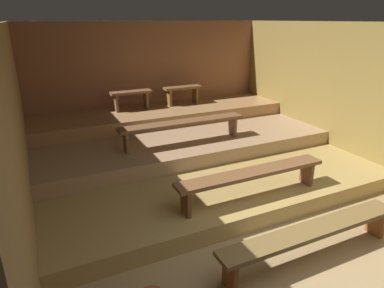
{
  "coord_description": "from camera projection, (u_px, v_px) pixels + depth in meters",
  "views": [
    {
      "loc": [
        -2.38,
        -1.65,
        2.49
      ],
      "look_at": [
        -0.14,
        3.02,
        0.56
      ],
      "focal_mm": 31.65,
      "sensor_mm": 36.0,
      "label": 1
    }
  ],
  "objects": [
    {
      "name": "ground",
      "position": [
        208.0,
        183.0,
        5.53
      ],
      "size": [
        5.96,
        6.21,
        0.08
      ],
      "primitive_type": "cube",
      "color": "tan"
    },
    {
      "name": "wall_back",
      "position": [
        150.0,
        80.0,
        7.41
      ],
      "size": [
        5.96,
        0.06,
        2.44
      ],
      "primitive_type": "cube",
      "color": "#9B6446",
      "rests_on": "ground"
    },
    {
      "name": "wall_left",
      "position": [
        17.0,
        132.0,
        4.04
      ],
      "size": [
        0.06,
        6.21,
        2.44
      ],
      "primitive_type": "cube",
      "color": "olive",
      "rests_on": "ground"
    },
    {
      "name": "wall_right",
      "position": [
        336.0,
        93.0,
        6.15
      ],
      "size": [
        0.06,
        6.21,
        2.44
      ],
      "primitive_type": "cube",
      "color": "olive",
      "rests_on": "ground"
    },
    {
      "name": "platform_lower",
      "position": [
        192.0,
        161.0,
        5.99
      ],
      "size": [
        5.16,
        4.2,
        0.24
      ],
      "primitive_type": "cube",
      "color": "tan",
      "rests_on": "ground"
    },
    {
      "name": "platform_middle",
      "position": [
        175.0,
        136.0,
        6.54
      ],
      "size": [
        5.16,
        2.7,
        0.24
      ],
      "primitive_type": "cube",
      "color": "tan",
      "rests_on": "platform_lower"
    },
    {
      "name": "platform_upper",
      "position": [
        162.0,
        115.0,
        7.07
      ],
      "size": [
        5.16,
        1.24,
        0.24
      ],
      "primitive_type": "cube",
      "color": "#AE7F51",
      "rests_on": "platform_middle"
    },
    {
      "name": "bench_floor_center",
      "position": [
        313.0,
        233.0,
        3.62
      ],
      "size": [
        2.3,
        0.28,
        0.39
      ],
      "color": "brown",
      "rests_on": "ground"
    },
    {
      "name": "bench_lower_center",
      "position": [
        252.0,
        175.0,
        4.41
      ],
      "size": [
        2.15,
        0.28,
        0.39
      ],
      "color": "brown",
      "rests_on": "platform_lower"
    },
    {
      "name": "bench_middle_center",
      "position": [
        183.0,
        125.0,
        5.69
      ],
      "size": [
        2.21,
        0.28,
        0.39
      ],
      "color": "brown",
      "rests_on": "platform_middle"
    },
    {
      "name": "bench_upper_left",
      "position": [
        131.0,
        96.0,
        6.88
      ],
      "size": [
        0.83,
        0.28,
        0.39
      ],
      "color": "brown",
      "rests_on": "platform_upper"
    },
    {
      "name": "bench_upper_right",
      "position": [
        182.0,
        91.0,
        7.34
      ],
      "size": [
        0.83,
        0.28,
        0.39
      ],
      "color": "brown",
      "rests_on": "platform_upper"
    }
  ]
}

